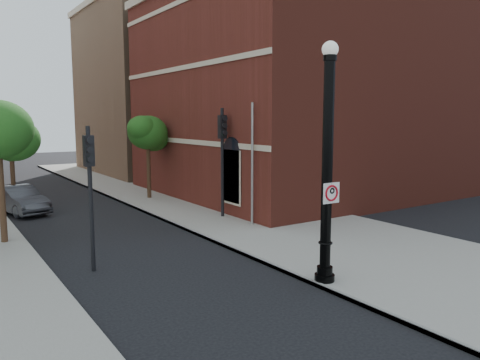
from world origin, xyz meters
TOP-DOWN VIEW (x-y plane):
  - ground at (0.00, 0.00)m, footprint 120.00×120.00m
  - sidewalk_right at (6.00, 10.00)m, footprint 8.00×60.00m
  - curb_edge at (2.05, 10.00)m, footprint 0.10×60.00m
  - brick_wall_building at (16.00, 14.00)m, footprint 22.30×16.30m
  - bg_building_tan_b at (16.00, 30.00)m, footprint 22.00×14.00m
  - lamppost at (2.35, -0.01)m, footprint 0.58×0.58m
  - no_parking_sign at (2.36, -0.19)m, footprint 0.58×0.08m
  - parked_car at (-3.26, 16.02)m, footprint 2.45×4.44m
  - traffic_signal_left at (-2.83, 4.92)m, footprint 0.29×0.37m
  - traffic_signal_right at (4.60, 9.23)m, footprint 0.34×0.43m
  - utility_pole at (4.80, 7.08)m, footprint 0.11×0.11m
  - street_tree_b at (-3.08, 18.82)m, footprint 2.75×2.48m
  - street_tree_c at (3.80, 16.19)m, footprint 2.73×2.47m

SIDE VIEW (x-z plane):
  - ground at x=0.00m, z-range 0.00..0.00m
  - sidewalk_right at x=6.00m, z-range 0.00..0.12m
  - curb_edge at x=2.05m, z-range 0.00..0.14m
  - parked_car at x=-3.26m, z-range 0.00..1.39m
  - no_parking_sign at x=2.36m, z-range 2.42..3.00m
  - utility_pole at x=4.80m, z-range 0.00..5.44m
  - traffic_signal_left at x=-2.83m, z-range 0.79..5.33m
  - lamppost at x=2.35m, z-range -0.26..6.59m
  - traffic_signal_right at x=4.60m, z-range 0.91..6.16m
  - street_tree_c at x=3.80m, z-range 1.42..6.35m
  - street_tree_b at x=-3.08m, z-range 1.43..6.38m
  - brick_wall_building at x=16.00m, z-range 0.01..12.51m
  - bg_building_tan_b at x=16.00m, z-range 0.00..14.00m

